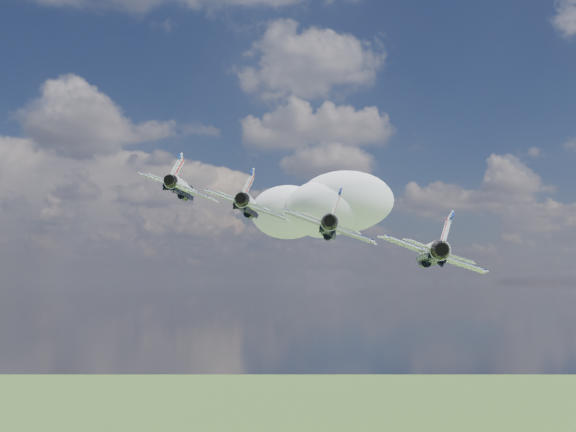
{
  "coord_description": "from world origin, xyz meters",
  "views": [
    {
      "loc": [
        -0.17,
        -60.22,
        143.66
      ],
      "look_at": [
        7.86,
        16.99,
        151.67
      ],
      "focal_mm": 40.0,
      "sensor_mm": 36.0,
      "label": 1
    }
  ],
  "objects_px": {
    "jet_0": "(183,188)",
    "jet_3": "(430,253)",
    "jet_1": "(250,206)",
    "jet_2": "(330,227)"
  },
  "relations": [
    {
      "from": "jet_0",
      "to": "jet_3",
      "type": "relative_size",
      "value": 1.0
    },
    {
      "from": "jet_1",
      "to": "jet_3",
      "type": "xyz_separation_m",
      "value": [
        17.99,
        -16.89,
        -6.73
      ]
    },
    {
      "from": "jet_0",
      "to": "jet_1",
      "type": "relative_size",
      "value": 1.0
    },
    {
      "from": "jet_0",
      "to": "jet_2",
      "type": "bearing_deg",
      "value": -32.88
    },
    {
      "from": "jet_1",
      "to": "jet_2",
      "type": "bearing_deg",
      "value": -32.88
    },
    {
      "from": "jet_1",
      "to": "jet_2",
      "type": "relative_size",
      "value": 1.0
    },
    {
      "from": "jet_0",
      "to": "jet_1",
      "type": "bearing_deg",
      "value": -32.88
    },
    {
      "from": "jet_2",
      "to": "jet_3",
      "type": "distance_m",
      "value": 12.79
    },
    {
      "from": "jet_1",
      "to": "jet_2",
      "type": "distance_m",
      "value": 12.79
    },
    {
      "from": "jet_1",
      "to": "jet_3",
      "type": "relative_size",
      "value": 1.0
    }
  ]
}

